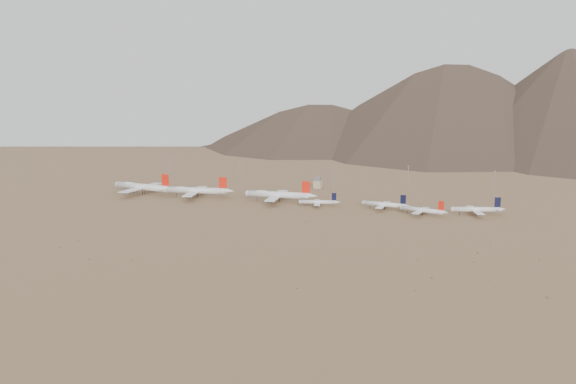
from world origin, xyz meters
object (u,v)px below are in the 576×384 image
(widebody_east, at_px, (278,195))
(narrowbody_a, at_px, (319,202))
(control_tower, at_px, (318,183))
(narrowbody_b, at_px, (385,204))
(widebody_west, at_px, (142,187))
(widebody_centre, at_px, (197,190))

(widebody_east, distance_m, narrowbody_a, 41.85)
(widebody_east, height_order, control_tower, widebody_east)
(narrowbody_a, relative_size, narrowbody_b, 0.85)
(widebody_west, relative_size, control_tower, 6.24)
(widebody_centre, height_order, narrowbody_b, widebody_centre)
(widebody_centre, bearing_deg, widebody_east, -7.02)
(narrowbody_b, relative_size, control_tower, 3.68)
(widebody_west, bearing_deg, narrowbody_b, 7.69)
(widebody_east, xyz_separation_m, narrowbody_a, (41.25, -6.32, -3.12))
(widebody_west, xyz_separation_m, control_tower, (159.45, 87.92, -2.37))
(widebody_centre, bearing_deg, widebody_west, 171.67)
(widebody_centre, bearing_deg, narrowbody_a, -10.84)
(widebody_east, height_order, narrowbody_a, widebody_east)
(widebody_centre, xyz_separation_m, narrowbody_a, (124.43, -2.30, -3.10))
(widebody_west, relative_size, narrowbody_b, 1.70)
(widebody_east, relative_size, control_tower, 5.87)
(narrowbody_b, bearing_deg, narrowbody_a, -168.45)
(widebody_centre, distance_m, control_tower, 131.84)
(widebody_west, relative_size, narrowbody_a, 1.99)
(narrowbody_b, distance_m, control_tower, 118.81)
(narrowbody_a, bearing_deg, control_tower, 91.66)
(narrowbody_a, bearing_deg, widebody_west, 165.76)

